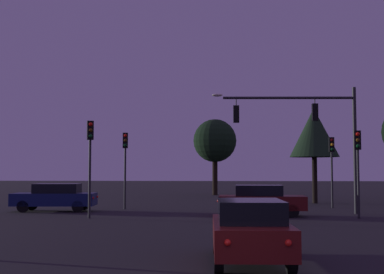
{
  "coord_description": "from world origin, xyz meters",
  "views": [
    {
      "loc": [
        0.13,
        -8.67,
        2.22
      ],
      "look_at": [
        -1.59,
        17.03,
        3.88
      ],
      "focal_mm": 49.25,
      "sensor_mm": 36.0,
      "label": 1
    }
  ],
  "objects_px": {
    "traffic_light_corner_right": "(125,155)",
    "tree_left_far": "(215,141)",
    "traffic_light_corner_left": "(332,158)",
    "car_nearside_lane": "(250,230)",
    "tree_center_horizon": "(314,133)",
    "traffic_light_far_side": "(90,149)",
    "car_crossing_right": "(55,197)",
    "traffic_signal_mast_arm": "(311,125)",
    "car_crossing_left": "(261,200)",
    "traffic_light_median": "(358,156)"
  },
  "relations": [
    {
      "from": "traffic_signal_mast_arm",
      "to": "tree_center_horizon",
      "type": "relative_size",
      "value": 1.15
    },
    {
      "from": "car_nearside_lane",
      "to": "tree_left_far",
      "type": "xyz_separation_m",
      "value": [
        -1.67,
        35.81,
        4.19
      ]
    },
    {
      "from": "traffic_signal_mast_arm",
      "to": "car_crossing_right",
      "type": "relative_size",
      "value": 1.63
    },
    {
      "from": "traffic_light_corner_right",
      "to": "traffic_light_far_side",
      "type": "distance_m",
      "value": 5.92
    },
    {
      "from": "traffic_light_corner_right",
      "to": "traffic_signal_mast_arm",
      "type": "bearing_deg",
      "value": -14.02
    },
    {
      "from": "traffic_light_median",
      "to": "traffic_light_far_side",
      "type": "relative_size",
      "value": 0.9
    },
    {
      "from": "traffic_light_corner_right",
      "to": "car_nearside_lane",
      "type": "bearing_deg",
      "value": -69.59
    },
    {
      "from": "traffic_light_median",
      "to": "traffic_light_corner_left",
      "type": "bearing_deg",
      "value": 88.58
    },
    {
      "from": "traffic_light_corner_left",
      "to": "car_nearside_lane",
      "type": "xyz_separation_m",
      "value": [
        -5.77,
        -19.36,
        -2.22
      ]
    },
    {
      "from": "traffic_light_corner_right",
      "to": "tree_center_horizon",
      "type": "bearing_deg",
      "value": 28.6
    },
    {
      "from": "traffic_light_far_side",
      "to": "car_crossing_left",
      "type": "bearing_deg",
      "value": 12.69
    },
    {
      "from": "traffic_light_corner_right",
      "to": "traffic_light_far_side",
      "type": "xyz_separation_m",
      "value": [
        -0.52,
        -5.9,
        0.09
      ]
    },
    {
      "from": "traffic_light_far_side",
      "to": "car_crossing_right",
      "type": "height_order",
      "value": "traffic_light_far_side"
    },
    {
      "from": "traffic_light_corner_right",
      "to": "tree_center_horizon",
      "type": "height_order",
      "value": "tree_center_horizon"
    },
    {
      "from": "car_crossing_right",
      "to": "tree_center_horizon",
      "type": "distance_m",
      "value": 18.02
    },
    {
      "from": "traffic_light_median",
      "to": "car_nearside_lane",
      "type": "relative_size",
      "value": 0.96
    },
    {
      "from": "tree_left_far",
      "to": "tree_center_horizon",
      "type": "distance_m",
      "value": 13.88
    },
    {
      "from": "traffic_light_corner_left",
      "to": "car_crossing_right",
      "type": "xyz_separation_m",
      "value": [
        -15.78,
        -3.71,
        -2.22
      ]
    },
    {
      "from": "car_crossing_right",
      "to": "traffic_signal_mast_arm",
      "type": "bearing_deg",
      "value": -3.4
    },
    {
      "from": "car_crossing_right",
      "to": "tree_left_far",
      "type": "relative_size",
      "value": 0.66
    },
    {
      "from": "tree_center_horizon",
      "to": "traffic_light_corner_left",
      "type": "bearing_deg",
      "value": -86.39
    },
    {
      "from": "traffic_signal_mast_arm",
      "to": "car_nearside_lane",
      "type": "bearing_deg",
      "value": -104.61
    },
    {
      "from": "tree_center_horizon",
      "to": "car_crossing_right",
      "type": "bearing_deg",
      "value": -151.9
    },
    {
      "from": "car_nearside_lane",
      "to": "tree_center_horizon",
      "type": "relative_size",
      "value": 0.65
    },
    {
      "from": "tree_center_horizon",
      "to": "traffic_signal_mast_arm",
      "type": "bearing_deg",
      "value": -100.06
    },
    {
      "from": "traffic_light_median",
      "to": "tree_left_far",
      "type": "xyz_separation_m",
      "value": [
        -7.26,
        23.55,
        2.06
      ]
    },
    {
      "from": "traffic_light_far_side",
      "to": "car_crossing_right",
      "type": "distance_m",
      "value": 5.68
    },
    {
      "from": "tree_center_horizon",
      "to": "traffic_light_median",
      "type": "bearing_deg",
      "value": -89.45
    },
    {
      "from": "traffic_signal_mast_arm",
      "to": "traffic_light_corner_left",
      "type": "relative_size",
      "value": 1.77
    },
    {
      "from": "traffic_light_far_side",
      "to": "tree_center_horizon",
      "type": "bearing_deg",
      "value": 44.86
    },
    {
      "from": "car_crossing_left",
      "to": "tree_left_far",
      "type": "height_order",
      "value": "tree_left_far"
    },
    {
      "from": "traffic_signal_mast_arm",
      "to": "car_crossing_left",
      "type": "xyz_separation_m",
      "value": [
        -2.75,
        -1.49,
        -3.8
      ]
    },
    {
      "from": "traffic_light_corner_left",
      "to": "traffic_light_corner_right",
      "type": "height_order",
      "value": "traffic_light_corner_right"
    },
    {
      "from": "traffic_light_far_side",
      "to": "tree_center_horizon",
      "type": "distance_m",
      "value": 17.67
    },
    {
      "from": "traffic_light_corner_right",
      "to": "traffic_light_median",
      "type": "relative_size",
      "value": 1.08
    },
    {
      "from": "traffic_light_median",
      "to": "car_nearside_lane",
      "type": "xyz_separation_m",
      "value": [
        -5.59,
        -12.26,
        -2.13
      ]
    },
    {
      "from": "traffic_light_far_side",
      "to": "car_crossing_right",
      "type": "bearing_deg",
      "value": 126.08
    },
    {
      "from": "traffic_light_far_side",
      "to": "car_nearside_lane",
      "type": "relative_size",
      "value": 1.07
    },
    {
      "from": "car_nearside_lane",
      "to": "car_crossing_right",
      "type": "relative_size",
      "value": 0.92
    },
    {
      "from": "traffic_light_corner_left",
      "to": "traffic_light_corner_right",
      "type": "distance_m",
      "value": 12.39
    },
    {
      "from": "traffic_light_corner_right",
      "to": "traffic_light_far_side",
      "type": "height_order",
      "value": "traffic_light_far_side"
    },
    {
      "from": "car_crossing_left",
      "to": "car_crossing_right",
      "type": "bearing_deg",
      "value": 168.26
    },
    {
      "from": "traffic_signal_mast_arm",
      "to": "car_crossing_left",
      "type": "height_order",
      "value": "traffic_signal_mast_arm"
    },
    {
      "from": "car_crossing_right",
      "to": "car_crossing_left",
      "type": "bearing_deg",
      "value": -11.74
    },
    {
      "from": "tree_left_far",
      "to": "tree_center_horizon",
      "type": "height_order",
      "value": "tree_left_far"
    },
    {
      "from": "car_crossing_left",
      "to": "traffic_light_corner_right",
      "type": "bearing_deg",
      "value": 151.8
    },
    {
      "from": "traffic_signal_mast_arm",
      "to": "traffic_light_median",
      "type": "distance_m",
      "value": 3.51
    },
    {
      "from": "traffic_light_corner_left",
      "to": "car_crossing_left",
      "type": "relative_size",
      "value": 0.99
    },
    {
      "from": "traffic_light_corner_left",
      "to": "tree_left_far",
      "type": "xyz_separation_m",
      "value": [
        -7.44,
        16.45,
        1.97
      ]
    },
    {
      "from": "traffic_light_corner_right",
      "to": "tree_left_far",
      "type": "height_order",
      "value": "tree_left_far"
    }
  ]
}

